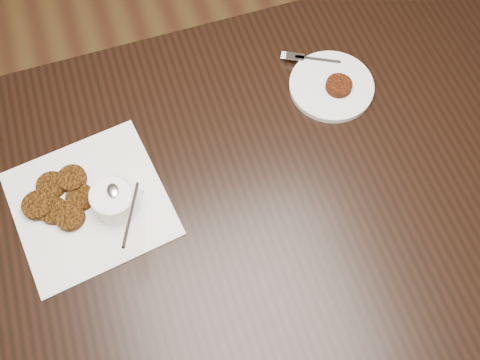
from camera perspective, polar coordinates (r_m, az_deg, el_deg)
name	(u,v)px	position (r m, az deg, el deg)	size (l,w,h in m)	color
floor	(254,310)	(1.81, 1.49, -13.69)	(4.00, 4.00, 0.00)	brown
table	(262,243)	(1.48, 2.33, -6.67)	(1.43, 0.92, 0.75)	black
napkin	(90,203)	(1.15, -15.67, -2.42)	(0.30, 0.30, 0.00)	white
sauce_ramekin	(111,194)	(1.07, -13.51, -1.42)	(0.12, 0.12, 0.13)	white
patty_cluster	(58,198)	(1.16, -18.76, -1.80)	(0.20, 0.20, 0.02)	#663B0D
plate_with_patty	(332,84)	(1.26, 9.74, 10.02)	(0.19, 0.19, 0.03)	white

